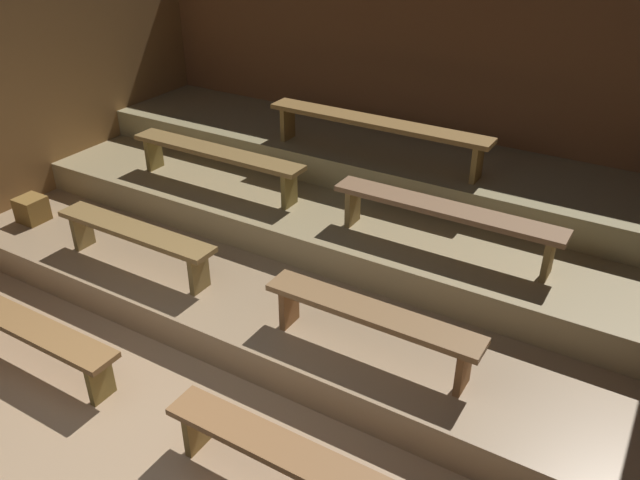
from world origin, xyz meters
The scene contains 14 objects.
ground centered at (0.00, 2.32, -0.04)m, with size 7.08×5.44×0.08m, color tan.
wall_back centered at (0.00, 4.67, 1.24)m, with size 7.08×0.06×2.47m, color #955D35.
wall_left centered at (-3.17, 2.32, 1.24)m, with size 0.06×5.44×2.47m, color olive.
platform_lower centered at (0.00, 2.92, 0.15)m, with size 6.28×3.43×0.30m, color #9E8260.
platform_middle centered at (0.00, 3.50, 0.46)m, with size 6.28×2.28×0.30m, color #9D895F.
platform_upper centered at (0.00, 4.01, 0.76)m, with size 6.28×1.26×0.30m, color tan.
bench_floor_left centered at (-1.29, 0.52, 0.32)m, with size 1.92×0.26×0.39m.
bench_floor_right centered at (1.29, 0.52, 0.32)m, with size 1.92×0.26×0.39m.
bench_lower_left centered at (-1.16, 1.65, 0.62)m, with size 1.65×0.26×0.39m.
bench_lower_right centered at (1.16, 1.65, 0.62)m, with size 1.65×0.26×0.39m.
bench_middle_left centered at (-1.20, 2.86, 0.93)m, with size 1.97×0.26×0.39m.
bench_middle_right centered at (1.20, 2.86, 0.93)m, with size 1.97×0.26×0.39m.
bench_upper_center centered at (0.14, 3.67, 1.24)m, with size 2.31×0.26×0.39m.
wooden_crate_lower centered at (-2.72, 1.74, 0.43)m, with size 0.25×0.25×0.25m, color olive.
Camera 1 is at (2.74, -1.69, 3.37)m, focal length 36.05 mm.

